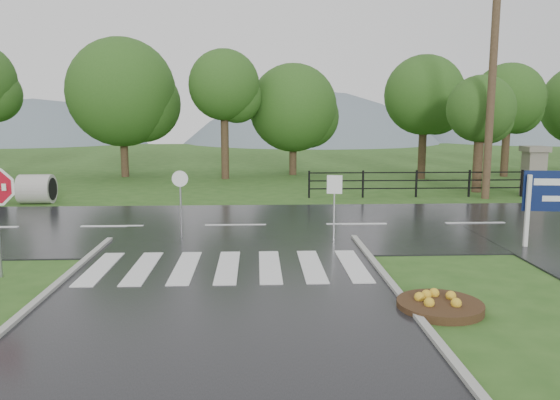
{
  "coord_description": "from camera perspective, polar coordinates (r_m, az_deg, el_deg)",
  "views": [
    {
      "loc": [
        0.69,
        -7.58,
        3.65
      ],
      "look_at": [
        1.29,
        6.0,
        1.5
      ],
      "focal_mm": 35.0,
      "sensor_mm": 36.0,
      "label": 1
    }
  ],
  "objects": [
    {
      "name": "ground",
      "position": [
        8.44,
        -7.28,
        -16.72
      ],
      "size": [
        120.0,
        120.0,
        0.0
      ],
      "primitive_type": "plane",
      "color": "#2C551C",
      "rests_on": "ground"
    },
    {
      "name": "main_road",
      "position": [
        17.96,
        -4.67,
        -2.76
      ],
      "size": [
        90.0,
        8.0,
        0.04
      ],
      "primitive_type": "cube",
      "color": "black",
      "rests_on": "ground"
    },
    {
      "name": "crosswalk",
      "position": [
        13.1,
        -5.48,
        -6.96
      ],
      "size": [
        6.5,
        2.8,
        0.02
      ],
      "color": "silver",
      "rests_on": "ground"
    },
    {
      "name": "pillar_west",
      "position": [
        26.71,
        24.98,
        2.84
      ],
      "size": [
        1.0,
        1.0,
        2.24
      ],
      "color": "gray",
      "rests_on": "ground"
    },
    {
      "name": "fence_west",
      "position": [
        24.78,
        14.07,
        1.94
      ],
      "size": [
        9.58,
        0.08,
        1.2
      ],
      "color": "black",
      "rests_on": "ground"
    },
    {
      "name": "hills",
      "position": [
        75.12,
        -0.29,
        -5.8
      ],
      "size": [
        102.0,
        48.0,
        48.0
      ],
      "color": "slate",
      "rests_on": "ground"
    },
    {
      "name": "treeline",
      "position": [
        31.79,
        -1.94,
        2.39
      ],
      "size": [
        83.2,
        5.2,
        10.0
      ],
      "color": "#234C17",
      "rests_on": "ground"
    },
    {
      "name": "flower_bed",
      "position": [
        10.84,
        16.37,
        -10.39
      ],
      "size": [
        1.6,
        1.6,
        0.32
      ],
      "color": "#332111",
      "rests_on": "ground"
    },
    {
      "name": "reg_sign_small",
      "position": [
        15.52,
        5.7,
        0.58
      ],
      "size": [
        0.43,
        0.11,
        1.94
      ],
      "color": "#939399",
      "rests_on": "ground"
    },
    {
      "name": "reg_sign_round",
      "position": [
        16.14,
        -10.36,
        0.48
      ],
      "size": [
        0.47,
        0.07,
        2.03
      ],
      "color": "#939399",
      "rests_on": "ground"
    },
    {
      "name": "utility_pole_east",
      "position": [
        25.17,
        21.28,
        11.47
      ],
      "size": [
        1.73,
        0.47,
        9.84
      ],
      "color": "#473523",
      "rests_on": "ground"
    },
    {
      "name": "entrance_tree_left",
      "position": [
        27.14,
        20.24,
        8.84
      ],
      "size": [
        3.1,
        3.1,
        5.44
      ],
      "color": "#3D2B1C",
      "rests_on": "ground"
    }
  ]
}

